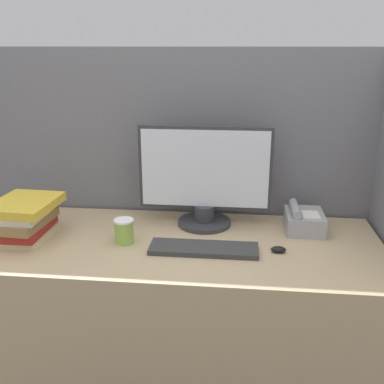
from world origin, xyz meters
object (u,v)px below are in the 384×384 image
mouse (278,249)px  monitor (205,182)px  keyboard (204,249)px  desk_telephone (304,220)px  coffee_cup (124,231)px  book_stack (24,219)px

mouse → monitor: bearing=140.3°
monitor → keyboard: bearing=-85.9°
keyboard → desk_telephone: bearing=31.7°
keyboard → desk_telephone: size_ratio=2.14×
mouse → coffee_cup: size_ratio=0.59×
keyboard → book_stack: (-0.76, 0.05, 0.08)m
monitor → book_stack: bearing=-162.6°
coffee_cup → mouse: bearing=-2.4°
mouse → book_stack: (-1.05, 0.03, 0.07)m
book_stack → desk_telephone: 1.20m
book_stack → desk_telephone: (1.18, 0.21, -0.04)m
mouse → desk_telephone: (0.13, 0.24, 0.03)m
desk_telephone → coffee_cup: bearing=-164.2°
mouse → keyboard: bearing=-176.3°
monitor → desk_telephone: monitor is taller
coffee_cup → desk_telephone: bearing=15.8°
keyboard → mouse: 0.29m
book_stack → mouse: bearing=-1.6°
coffee_cup → desk_telephone: size_ratio=0.51×
coffee_cup → book_stack: size_ratio=0.33×
coffee_cup → desk_telephone: 0.78m
mouse → book_stack: 1.06m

